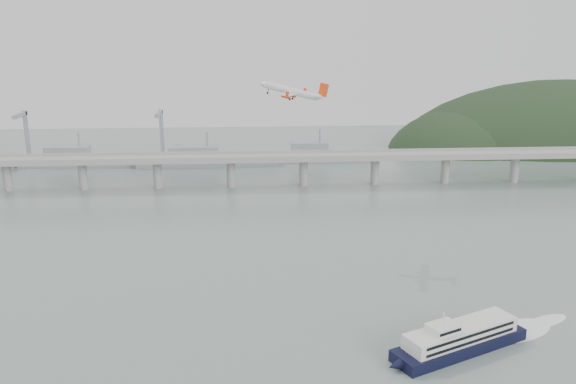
{
  "coord_description": "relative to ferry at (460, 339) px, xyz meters",
  "views": [
    {
      "loc": [
        -16.81,
        -208.09,
        109.7
      ],
      "look_at": [
        0.0,
        55.0,
        36.0
      ],
      "focal_mm": 38.0,
      "sensor_mm": 36.0,
      "label": 1
    }
  ],
  "objects": [
    {
      "name": "distant_fleet",
      "position": [
        -209.88,
        288.73,
        1.85
      ],
      "size": [
        453.0,
        60.9,
        40.0
      ],
      "color": "gray",
      "rests_on": "ground"
    },
    {
      "name": "ferry",
      "position": [
        0.0,
        0.0,
        0.0
      ],
      "size": [
        79.86,
        42.97,
        16.12
      ],
      "rotation": [
        0.0,
        0.0,
        0.43
      ],
      "color": "black",
      "rests_on": "ground"
    },
    {
      "name": "headland",
      "position": [
        230.65,
        355.4,
        -23.72
      ],
      "size": [
        365.0,
        155.0,
        156.0
      ],
      "color": "black",
      "rests_on": "ground"
    },
    {
      "name": "bridge",
      "position": [
        -55.67,
        223.65,
        13.28
      ],
      "size": [
        800.0,
        22.0,
        23.9
      ],
      "color": "gray",
      "rests_on": "ground"
    },
    {
      "name": "airliner",
      "position": [
        -51.41,
        94.64,
        74.64
      ],
      "size": [
        32.47,
        30.23,
        9.36
      ],
      "rotation": [
        0.05,
        -0.2,
        2.79
      ],
      "color": "silver",
      "rests_on": "ground"
    },
    {
      "name": "ground",
      "position": [
        -54.52,
        23.65,
        -4.37
      ],
      "size": [
        900.0,
        900.0,
        0.0
      ],
      "primitive_type": "plane",
      "color": "slate",
      "rests_on": "ground"
    }
  ]
}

